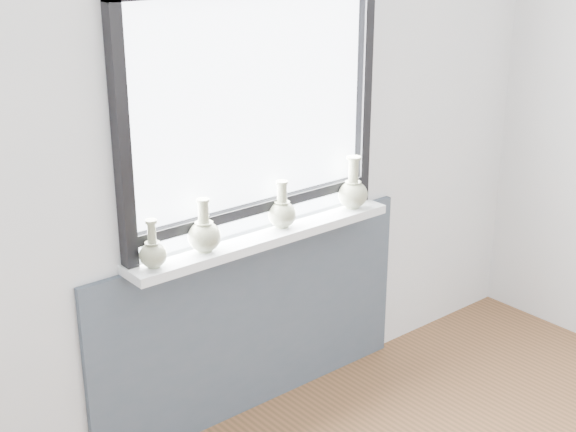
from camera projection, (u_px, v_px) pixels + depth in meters
back_wall at (249, 138)px, 3.40m from camera, size 3.60×0.02×2.60m
apron_panel at (256, 323)px, 3.68m from camera, size 1.70×0.03×0.86m
windowsill at (264, 236)px, 3.47m from camera, size 1.32×0.18×0.04m
window at (254, 107)px, 3.32m from camera, size 1.30×0.06×1.05m
vase_a at (153, 252)px, 3.09m from camera, size 0.11×0.11×0.20m
vase_b at (204, 234)px, 3.24m from camera, size 0.14×0.14×0.22m
vase_c at (282, 212)px, 3.50m from camera, size 0.13×0.13×0.21m
vase_d at (353, 191)px, 3.74m from camera, size 0.14×0.14×0.25m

